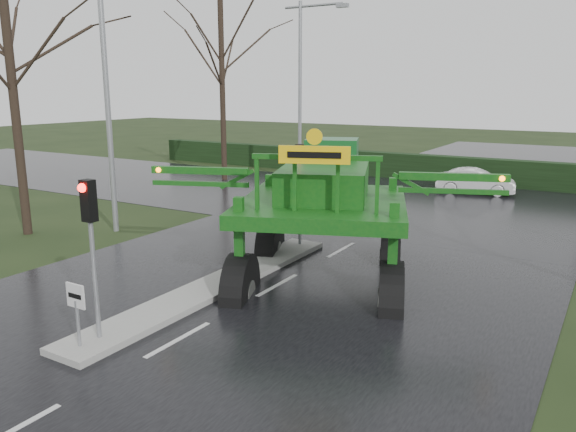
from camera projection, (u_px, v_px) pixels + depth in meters
The scene contains 14 objects.
ground at pixel (179, 340), 12.06m from camera, with size 140.00×140.00×0.00m, color black.
road_main at pixel (365, 237), 20.41m from camera, with size 14.00×80.00×0.02m, color black.
road_cross at pixel (418, 208), 25.42m from camera, with size 80.00×12.00×0.02m, color black.
median_island at pixel (217, 285), 15.20m from camera, with size 1.20×10.00×0.16m, color gray.
hedge_row at pixel (464, 170), 31.94m from camera, with size 44.00×0.90×1.50m, color black.
keep_left_sign at pixel (76, 305), 11.22m from camera, with size 0.50×0.07×1.35m.
traffic_signal_near at pixel (90, 226), 11.30m from camera, with size 0.26×0.33×3.52m.
traffic_signal_mid at pixel (300, 173), 18.40m from camera, with size 0.26×0.33×3.52m.
street_light_left_near at pixel (111, 68), 19.87m from camera, with size 3.85×0.30×10.00m.
street_light_left_far at pixel (305, 76), 31.56m from camera, with size 3.85×0.30×10.00m.
tree_left_near at pixel (11, 72), 19.64m from camera, with size 6.30×6.30×10.85m.
tree_left_far at pixel (222, 55), 31.80m from camera, with size 7.70×7.70×13.26m.
crop_sprayer at pixel (241, 196), 14.46m from camera, with size 9.15×7.28×5.45m.
white_sedan at pixel (475, 194), 28.90m from camera, with size 1.35×3.87×1.28m, color silver.
Camera 1 is at (7.78, -8.35, 5.28)m, focal length 35.00 mm.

